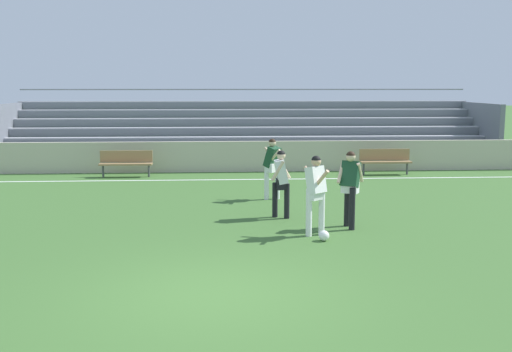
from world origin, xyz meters
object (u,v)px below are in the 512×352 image
at_px(bench_near_wall_gap, 385,159).
at_px(player_white_deep_cover, 316,188).
at_px(player_white_challenging, 281,178).
at_px(player_dark_dropping_back, 350,182).
at_px(player_dark_wide_right, 272,163).
at_px(soccer_ball, 324,236).
at_px(bench_near_bin, 126,161).
at_px(bleacher_stand, 249,130).

distance_m(bench_near_wall_gap, player_white_deep_cover, 9.42).
xyz_separation_m(bench_near_wall_gap, player_white_challenging, (-4.40, -6.81, 0.42)).
relative_size(player_dark_dropping_back, player_white_challenging, 1.06).
distance_m(player_dark_dropping_back, player_dark_wide_right, 3.79).
bearing_deg(soccer_ball, player_white_challenging, 106.47).
xyz_separation_m(bench_near_wall_gap, soccer_ball, (-3.74, -9.05, -0.44)).
bearing_deg(bench_near_bin, soccer_ball, -59.45).
bearing_deg(soccer_ball, player_dark_dropping_back, 55.43).
xyz_separation_m(player_dark_dropping_back, player_dark_wide_right, (-1.42, 3.51, -0.02)).
distance_m(bleacher_stand, player_white_deep_cover, 12.82).
height_order(player_dark_dropping_back, soccer_ball, player_dark_dropping_back).
bearing_deg(player_white_deep_cover, bleacher_stand, 93.47).
xyz_separation_m(bleacher_stand, bench_near_bin, (-4.45, -4.21, -0.73)).
bearing_deg(player_dark_dropping_back, player_white_deep_cover, -143.72).
distance_m(bleacher_stand, bench_near_bin, 6.17).
bearing_deg(player_white_challenging, bleacher_stand, 91.16).
distance_m(bench_near_bin, player_white_challenging, 8.28).
xyz_separation_m(bleacher_stand, player_dark_wide_right, (0.22, -8.64, -0.27)).
height_order(bench_near_wall_gap, player_white_deep_cover, player_white_deep_cover).
relative_size(bench_near_bin, player_dark_dropping_back, 1.05).
xyz_separation_m(bench_near_wall_gap, player_dark_dropping_back, (-2.98, -7.95, 0.48)).
relative_size(player_white_deep_cover, player_dark_dropping_back, 0.99).
xyz_separation_m(player_white_deep_cover, soccer_ball, (0.11, -0.46, -0.91)).
bearing_deg(bench_near_bin, player_white_deep_cover, -58.64).
distance_m(bench_near_wall_gap, player_white_challenging, 8.12).
bearing_deg(player_white_challenging, soccer_ball, -73.53).
height_order(player_dark_dropping_back, player_white_challenging, player_dark_dropping_back).
bearing_deg(player_dark_dropping_back, bench_near_wall_gap, 69.44).
bearing_deg(soccer_ball, bench_near_wall_gap, 67.54).
bearing_deg(bench_near_bin, bench_near_wall_gap, 0.00).
bearing_deg(soccer_ball, bench_near_bin, 120.55).
bearing_deg(player_white_deep_cover, bench_near_bin, 121.36).
xyz_separation_m(player_dark_dropping_back, player_white_challenging, (-1.42, 1.13, -0.07)).
height_order(bench_near_wall_gap, soccer_ball, bench_near_wall_gap).
xyz_separation_m(player_dark_dropping_back, soccer_ball, (-0.76, -1.10, -0.92)).
bearing_deg(bench_near_wall_gap, bleacher_stand, 137.68).
distance_m(bench_near_bin, player_dark_wide_right, 6.46).
bearing_deg(player_dark_wide_right, soccer_ball, -81.80).
distance_m(bleacher_stand, player_dark_wide_right, 8.65).
relative_size(bench_near_wall_gap, soccer_ball, 8.18).
height_order(bleacher_stand, soccer_ball, bleacher_stand).
distance_m(player_dark_dropping_back, player_white_challenging, 1.82).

